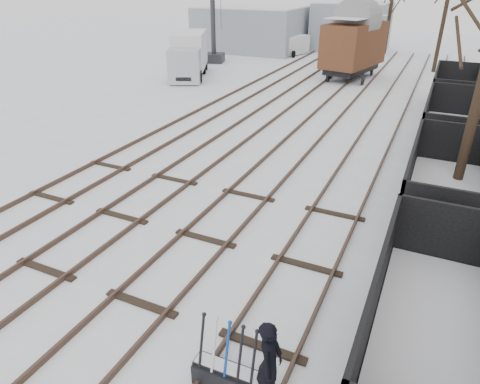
# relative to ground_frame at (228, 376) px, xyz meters

# --- Properties ---
(ground) EXTENTS (120.00, 120.00, 0.00)m
(ground) POSITION_rel_ground_frame_xyz_m (-2.79, 1.12, -0.28)
(ground) COLOR white
(ground) RESTS_ON ground
(tracks) EXTENTS (13.90, 52.00, 0.16)m
(tracks) POSITION_rel_ground_frame_xyz_m (-2.79, 14.80, -0.21)
(tracks) COLOR black
(tracks) RESTS_ON ground
(shed_left) EXTENTS (10.00, 8.00, 4.10)m
(shed_left) POSITION_rel_ground_frame_xyz_m (-15.79, 37.12, 1.76)
(shed_left) COLOR #929BA5
(shed_left) RESTS_ON ground
(shed_right) EXTENTS (7.00, 6.00, 4.50)m
(shed_right) POSITION_rel_ground_frame_xyz_m (-6.79, 41.12, 1.96)
(shed_right) COLOR #929BA5
(shed_right) RESTS_ON ground
(ground_frame) EXTENTS (1.31, 0.45, 1.49)m
(ground_frame) POSITION_rel_ground_frame_xyz_m (0.00, 0.00, 0.00)
(ground_frame) COLOR black
(ground_frame) RESTS_ON ground
(worker) EXTENTS (0.47, 0.67, 1.73)m
(worker) POSITION_rel_ground_frame_xyz_m (0.75, 0.10, 0.58)
(worker) COLOR black
(worker) RESTS_ON ground
(freight_wagon_a) EXTENTS (2.26, 5.66, 2.31)m
(freight_wagon_a) POSITION_rel_ground_frame_xyz_m (3.21, 1.81, 0.60)
(freight_wagon_a) COLOR black
(freight_wagon_a) RESTS_ON ground
(freight_wagon_b) EXTENTS (2.26, 5.66, 2.31)m
(freight_wagon_b) POSITION_rel_ground_frame_xyz_m (3.21, 8.21, 0.60)
(freight_wagon_b) COLOR black
(freight_wagon_b) RESTS_ON ground
(freight_wagon_c) EXTENTS (2.26, 5.66, 2.31)m
(freight_wagon_c) POSITION_rel_ground_frame_xyz_m (3.21, 14.61, 0.60)
(freight_wagon_c) COLOR black
(freight_wagon_c) RESTS_ON ground
(freight_wagon_d) EXTENTS (2.26, 5.66, 2.31)m
(freight_wagon_d) POSITION_rel_ground_frame_xyz_m (3.21, 21.01, 0.60)
(freight_wagon_d) COLOR black
(freight_wagon_d) RESTS_ON ground
(box_van_wagon) EXTENTS (4.09, 6.07, 4.25)m
(box_van_wagon) POSITION_rel_ground_frame_xyz_m (-3.71, 27.55, 2.19)
(box_van_wagon) COLOR black
(box_van_wagon) RESTS_ON ground
(lorry) EXTENTS (3.93, 7.05, 3.06)m
(lorry) POSITION_rel_ground_frame_xyz_m (-14.82, 23.12, 1.29)
(lorry) COLOR black
(lorry) RESTS_ON ground
(panel_van) EXTENTS (2.88, 4.26, 1.73)m
(panel_van) POSITION_rel_ground_frame_xyz_m (-11.19, 35.50, 0.62)
(panel_van) COLOR silver
(panel_van) RESTS_ON ground
(crane) EXTENTS (2.07, 4.99, 8.36)m
(crane) POSITION_rel_ground_frame_xyz_m (-15.92, 29.28, 1.92)
(crane) COLOR #2A2B2F
(crane) RESTS_ON ground
(tree_near) EXTENTS (0.30, 0.30, 6.79)m
(tree_near) POSITION_rel_ground_frame_xyz_m (3.55, 9.50, 3.11)
(tree_near) COLOR black
(tree_near) RESTS_ON ground
(tree_far_left) EXTENTS (0.30, 0.30, 5.95)m
(tree_far_left) POSITION_rel_ground_frame_xyz_m (-3.14, 40.30, 2.69)
(tree_far_left) COLOR black
(tree_far_left) RESTS_ON ground
(tree_far_right) EXTENTS (0.30, 0.30, 7.77)m
(tree_far_right) POSITION_rel_ground_frame_xyz_m (1.70, 32.75, 3.60)
(tree_far_right) COLOR black
(tree_far_right) RESTS_ON ground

